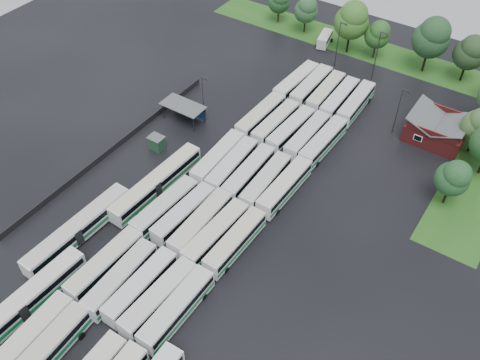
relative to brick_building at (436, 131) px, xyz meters
The scene contains 52 objects.
ground 49.08m from the brick_building, 119.30° to the right, with size 160.00×160.00×0.00m, color black.
brick_building is the anchor object (origin of this frame).
wash_shed 46.14m from the brick_building, 153.27° to the right, with size 8.20×4.20×3.58m.
utility_hut 50.26m from the brick_building, 143.11° to the right, with size 2.70×2.20×2.62m.
grass_strip_north 31.19m from the brick_building, 134.96° to the left, with size 80.00×10.00×0.01m, color #235416.
west_fence 57.83m from the brick_building, 143.04° to the right, with size 0.10×50.00×1.20m, color #2D2D30.
bus_r0c0 74.06m from the brick_building, 112.46° to the right, with size 3.31×13.07×3.61m.
bus_r0c1 73.03m from the brick_building, 110.31° to the right, with size 3.41×13.18×3.63m.
bus_r1c0 61.94m from the brick_building, 117.44° to the right, with size 3.00×13.01×3.61m.
bus_r1c1 60.93m from the brick_building, 114.39° to the right, with size 3.11×12.86×3.56m.
bus_r1c2 59.15m from the brick_building, 111.89° to the right, with size 2.79×12.59×3.50m.
bus_r1c3 58.08m from the brick_building, 108.84° to the right, with size 3.24×13.00×3.59m.
bus_r1c4 57.12m from the brick_building, 106.02° to the right, with size 2.78×12.97×3.61m.
bus_r2c0 50.69m from the brick_building, 124.28° to the right, with size 3.36×12.93×3.57m.
bus_r2c1 48.42m from the brick_building, 121.54° to the right, with size 3.16×12.51×3.45m.
bus_r2c2 46.79m from the brick_building, 118.04° to the right, with size 2.98×13.13×3.64m.
bus_r2c3 45.87m from the brick_building, 114.37° to the right, with size 3.30×13.14×3.63m.
bus_r2c4 44.26m from the brick_building, 110.85° to the right, with size 2.86×12.57×3.49m.
bus_r3c0 39.83m from the brick_building, 135.22° to the right, with size 3.24×13.06×3.61m.
bus_r3c1 37.87m from the brick_building, 131.95° to the right, with size 3.33×12.92×3.56m.
bus_r3c2 35.73m from the brick_building, 128.03° to the right, with size 3.02×12.77×3.54m.
bus_r3c3 33.81m from the brick_building, 123.48° to the right, with size 3.05×12.61×3.49m.
bus_r3c4 31.68m from the brick_building, 119.21° to the right, with size 2.98×12.98×3.60m.
bus_r4c0 31.84m from the brick_building, 153.51° to the right, with size 3.05×13.01×3.60m.
bus_r4c1 28.95m from the brick_building, 150.24° to the right, with size 2.99×12.50×3.46m.
bus_r4c2 26.26m from the brick_building, 146.54° to the right, with size 3.19×12.53×3.46m.
bus_r4c3 23.52m from the brick_building, 142.33° to the right, with size 2.69×12.42×3.45m.
bus_r4c4 21.07m from the brick_building, 137.12° to the right, with size 3.10×12.92×3.58m.
bus_r5c0 28.46m from the brick_building, behind, with size 3.38×13.16×3.63m.
bus_r5c1 25.26m from the brick_building, behind, with size 2.78×12.94×3.60m.
bus_r5c2 22.00m from the brick_building, behind, with size 2.96×12.48×3.46m.
bus_r5c3 18.83m from the brick_building, behind, with size 2.90×12.56×3.48m.
bus_r5c4 15.58m from the brick_building, behind, with size 3.00×12.57×3.48m.
artic_bus_west_a 73.36m from the brick_building, 116.76° to the right, with size 3.36×19.29×3.57m.
artic_bus_west_b 50.75m from the brick_building, 130.73° to the right, with size 3.45×19.21×3.55m.
artic_bus_west_c 63.94m from the brick_building, 124.75° to the right, with size 3.32×19.21×3.55m.
minibus 36.92m from the brick_building, 150.09° to the left, with size 3.28×6.15×2.55m.
tree_north_0 50.79m from the brick_building, 154.97° to the left, with size 5.12×5.12×8.47m.
tree_north_1 43.72m from the brick_building, 151.67° to the left, with size 5.42×5.42×8.98m.
tree_north_2 32.48m from the brick_building, 145.13° to the left, with size 7.35×7.35×12.18m.
tree_north_3 28.33m from the brick_building, 136.52° to the left, with size 5.42×5.42×8.98m.
tree_north_4 23.20m from the brick_building, 115.20° to the left, with size 7.60×7.60×12.59m.
tree_north_5 21.87m from the brick_building, 94.58° to the left, with size 6.36×6.36×10.54m.
tree_east_0 16.80m from the brick_building, 65.26° to the right, with size 5.48×5.48×9.07m.
tree_east_2 7.71m from the brick_building, ahead, with size 5.77×5.77×9.55m.
lamp_post_ne 8.27m from the brick_building, 159.31° to the right, with size 1.49×0.29×9.69m.
lamp_post_nw 42.71m from the brick_building, 154.25° to the right, with size 1.43×0.28×9.31m.
lamp_post_back_w 28.57m from the brick_building, 155.88° to the left, with size 1.59×0.31×10.33m.
lamp_post_back_e 21.13m from the brick_building, 146.38° to the left, with size 1.69×0.33×10.96m.
puddle_0 70.23m from the brick_building, 113.18° to the right, with size 3.96×3.96×0.01m, color black.
puddle_2 51.09m from the brick_building, 127.98° to the right, with size 6.91×6.91×0.01m, color black.
puddle_3 48.34m from the brick_building, 110.72° to the right, with size 3.16×3.16×0.01m, color black.
Camera 1 is at (36.21, -39.04, 63.00)m, focal length 40.00 mm.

